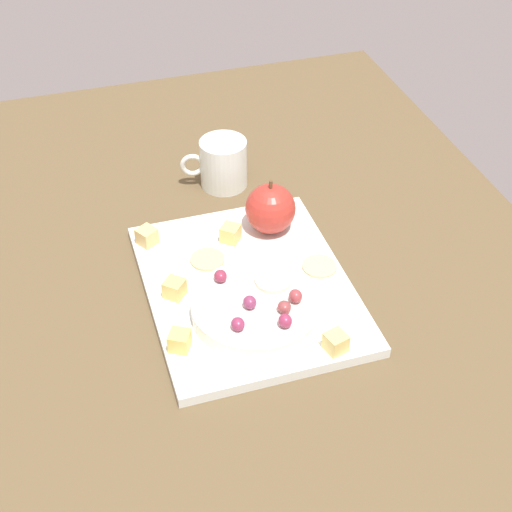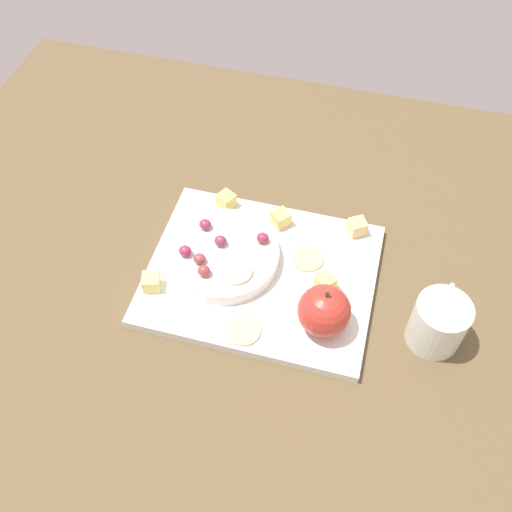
{
  "view_description": "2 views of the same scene",
  "coord_description": "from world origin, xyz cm",
  "px_view_note": "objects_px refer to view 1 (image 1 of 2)",
  "views": [
    {
      "loc": [
        74.43,
        -19.73,
        73.95
      ],
      "look_at": [
        -0.13,
        3.48,
        8.04
      ],
      "focal_mm": 52.87,
      "sensor_mm": 36.0,
      "label": 1
    },
    {
      "loc": [
        -10.59,
        50.56,
        76.03
      ],
      "look_at": [
        2.5,
        1.4,
        8.16
      ],
      "focal_mm": 40.58,
      "sensor_mm": 36.0,
      "label": 2
    }
  ],
  "objects_px": {
    "cheese_cube_0": "(180,341)",
    "grape_2": "(284,307)",
    "cracker_0": "(207,259)",
    "cup": "(223,163)",
    "cracker_1": "(320,266)",
    "apple_whole": "(270,209)",
    "grape_1": "(296,296)",
    "grape_5": "(220,276)",
    "grape_4": "(246,303)",
    "cheese_cube_4": "(174,288)",
    "apple_slice_0": "(273,280)",
    "grape_3": "(285,321)",
    "cheese_cube_2": "(336,342)",
    "cheese_cube_3": "(231,233)",
    "serving_dish": "(256,308)",
    "platter": "(248,287)",
    "grape_0": "(238,324)",
    "cheese_cube_1": "(147,236)"
  },
  "relations": [
    {
      "from": "cheese_cube_0",
      "to": "grape_4",
      "type": "xyz_separation_m",
      "value": [
        -0.02,
        0.09,
        0.02
      ]
    },
    {
      "from": "apple_whole",
      "to": "grape_2",
      "type": "distance_m",
      "value": 0.2
    },
    {
      "from": "grape_3",
      "to": "apple_slice_0",
      "type": "relative_size",
      "value": 0.39
    },
    {
      "from": "grape_3",
      "to": "serving_dish",
      "type": "bearing_deg",
      "value": -157.62
    },
    {
      "from": "cheese_cube_0",
      "to": "cheese_cube_3",
      "type": "distance_m",
      "value": 0.22
    },
    {
      "from": "cheese_cube_0",
      "to": "cheese_cube_4",
      "type": "height_order",
      "value": "same"
    },
    {
      "from": "cheese_cube_1",
      "to": "cheese_cube_2",
      "type": "distance_m",
      "value": 0.33
    },
    {
      "from": "grape_3",
      "to": "grape_4",
      "type": "relative_size",
      "value": 1.0
    },
    {
      "from": "cheese_cube_3",
      "to": "cracker_1",
      "type": "xyz_separation_m",
      "value": [
        0.1,
        0.1,
        -0.01
      ]
    },
    {
      "from": "cracker_0",
      "to": "grape_5",
      "type": "height_order",
      "value": "grape_5"
    },
    {
      "from": "serving_dish",
      "to": "grape_2",
      "type": "relative_size",
      "value": 8.82
    },
    {
      "from": "cracker_0",
      "to": "cheese_cube_2",
      "type": "bearing_deg",
      "value": 27.23
    },
    {
      "from": "cheese_cube_4",
      "to": "cracker_0",
      "type": "relative_size",
      "value": 0.51
    },
    {
      "from": "apple_slice_0",
      "to": "cup",
      "type": "relative_size",
      "value": 0.46
    },
    {
      "from": "grape_1",
      "to": "grape_5",
      "type": "distance_m",
      "value": 0.1
    },
    {
      "from": "cheese_cube_0",
      "to": "grape_4",
      "type": "height_order",
      "value": "grape_4"
    },
    {
      "from": "cracker_1",
      "to": "apple_whole",
      "type": "bearing_deg",
      "value": -159.62
    },
    {
      "from": "grape_0",
      "to": "cheese_cube_4",
      "type": "bearing_deg",
      "value": -151.84
    },
    {
      "from": "serving_dish",
      "to": "cup",
      "type": "distance_m",
      "value": 0.32
    },
    {
      "from": "platter",
      "to": "cheese_cube_1",
      "type": "distance_m",
      "value": 0.17
    },
    {
      "from": "serving_dish",
      "to": "cheese_cube_3",
      "type": "height_order",
      "value": "cheese_cube_3"
    },
    {
      "from": "cracker_1",
      "to": "grape_1",
      "type": "bearing_deg",
      "value": -39.81
    },
    {
      "from": "grape_1",
      "to": "cracker_0",
      "type": "bearing_deg",
      "value": -149.22
    },
    {
      "from": "grape_4",
      "to": "cracker_0",
      "type": "bearing_deg",
      "value": -172.01
    },
    {
      "from": "grape_3",
      "to": "apple_slice_0",
      "type": "xyz_separation_m",
      "value": [
        -0.08,
        0.01,
        -0.01
      ]
    },
    {
      "from": "cheese_cube_4",
      "to": "grape_3",
      "type": "height_order",
      "value": "grape_3"
    },
    {
      "from": "cracker_0",
      "to": "apple_slice_0",
      "type": "bearing_deg",
      "value": 35.01
    },
    {
      "from": "cup",
      "to": "apple_slice_0",
      "type": "bearing_deg",
      "value": -2.2
    },
    {
      "from": "cheese_cube_0",
      "to": "cheese_cube_1",
      "type": "relative_size",
      "value": 1.0
    },
    {
      "from": "cheese_cube_0",
      "to": "grape_2",
      "type": "relative_size",
      "value": 1.31
    },
    {
      "from": "grape_4",
      "to": "grape_0",
      "type": "bearing_deg",
      "value": -32.58
    },
    {
      "from": "cheese_cube_0",
      "to": "grape_2",
      "type": "xyz_separation_m",
      "value": [
        -0.0,
        0.14,
        0.02
      ]
    },
    {
      "from": "cheese_cube_4",
      "to": "grape_5",
      "type": "relative_size",
      "value": 1.31
    },
    {
      "from": "serving_dish",
      "to": "cracker_0",
      "type": "height_order",
      "value": "serving_dish"
    },
    {
      "from": "cheese_cube_2",
      "to": "grape_3",
      "type": "distance_m",
      "value": 0.07
    },
    {
      "from": "platter",
      "to": "grape_0",
      "type": "xyz_separation_m",
      "value": [
        0.1,
        -0.04,
        0.04
      ]
    },
    {
      "from": "cheese_cube_3",
      "to": "grape_0",
      "type": "height_order",
      "value": "grape_0"
    },
    {
      "from": "grape_0",
      "to": "grape_5",
      "type": "bearing_deg",
      "value": 178.16
    },
    {
      "from": "cup",
      "to": "cracker_0",
      "type": "bearing_deg",
      "value": -21.39
    },
    {
      "from": "cheese_cube_2",
      "to": "cracker_1",
      "type": "bearing_deg",
      "value": 166.19
    },
    {
      "from": "grape_2",
      "to": "apple_slice_0",
      "type": "height_order",
      "value": "grape_2"
    },
    {
      "from": "cracker_1",
      "to": "grape_0",
      "type": "relative_size",
      "value": 2.56
    },
    {
      "from": "cheese_cube_4",
      "to": "platter",
      "type": "bearing_deg",
      "value": 86.51
    },
    {
      "from": "platter",
      "to": "grape_2",
      "type": "height_order",
      "value": "grape_2"
    },
    {
      "from": "grape_4",
      "to": "grape_5",
      "type": "height_order",
      "value": "same"
    },
    {
      "from": "cheese_cube_2",
      "to": "cracker_1",
      "type": "height_order",
      "value": "cheese_cube_2"
    },
    {
      "from": "cheese_cube_4",
      "to": "grape_2",
      "type": "xyz_separation_m",
      "value": [
        0.09,
        0.12,
        0.02
      ]
    },
    {
      "from": "serving_dish",
      "to": "grape_0",
      "type": "relative_size",
      "value": 8.82
    },
    {
      "from": "apple_slice_0",
      "to": "grape_3",
      "type": "bearing_deg",
      "value": -7.87
    },
    {
      "from": "cracker_0",
      "to": "cup",
      "type": "xyz_separation_m",
      "value": [
        -0.2,
        0.08,
        0.02
      ]
    }
  ]
}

